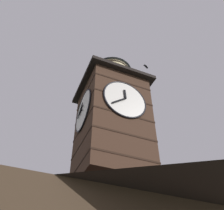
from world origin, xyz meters
name	(u,v)px	position (x,y,z in m)	size (l,w,h in m)	color
clock_tower	(112,117)	(-0.88, -0.90, 11.30)	(4.37, 4.37, 10.33)	#422B1E
flying_bird_high	(146,66)	(-5.67, -3.51, 21.25)	(0.62, 0.41, 0.14)	black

